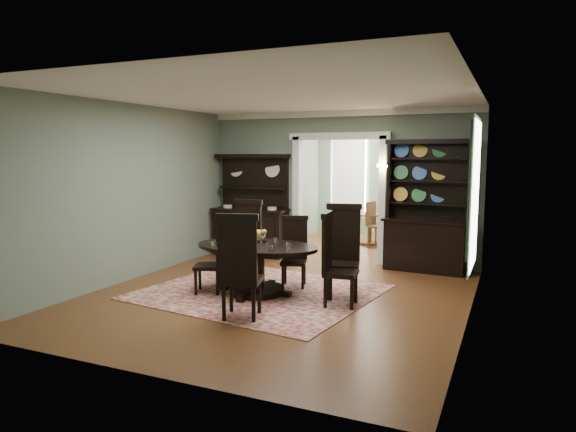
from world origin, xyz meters
name	(u,v)px	position (x,y,z in m)	size (l,w,h in m)	color
room	(277,193)	(0.00, 0.04, 1.58)	(5.51, 6.01, 3.01)	#582D17
parlor	(371,180)	(0.00, 5.53, 1.52)	(3.51, 3.50, 3.01)	#582D17
doorway_trim	(339,181)	(0.00, 3.00, 1.62)	(2.08, 0.25, 2.57)	silver
right_window	(473,193)	(2.69, 0.93, 1.60)	(0.15, 1.47, 2.12)	white
wall_sconce	(384,168)	(0.95, 2.85, 1.89)	(0.27, 0.21, 0.21)	#C37A34
rug	(260,292)	(-0.35, 0.15, 0.01)	(3.38, 2.97, 0.01)	maroon
dining_table	(257,260)	(-0.35, 0.05, 0.53)	(1.96, 1.82, 0.77)	black
centerpiece	(258,241)	(-0.32, 0.05, 0.83)	(1.37, 0.88, 0.23)	silver
chair_far_left	(246,239)	(-0.89, 0.69, 0.73)	(0.54, 0.50, 1.39)	black
chair_far_mid	(295,249)	(-0.01, 0.75, 0.61)	(0.52, 0.51, 1.15)	black
chair_far_right	(343,248)	(0.89, 0.50, 0.74)	(0.62, 0.60, 1.41)	black
chair_end_left	(214,253)	(-0.96, -0.18, 0.63)	(0.56, 0.57, 1.20)	black
chair_end_right	(333,257)	(0.92, -0.05, 0.71)	(0.53, 0.55, 1.34)	black
chair_near	(240,264)	(0.03, -1.17, 0.74)	(0.64, 0.62, 1.41)	black
sideboard	(251,220)	(-1.86, 2.75, 0.75)	(1.65, 0.64, 2.15)	black
welsh_dresser	(426,224)	(1.78, 2.74, 0.87)	(1.58, 0.68, 2.41)	black
parlor_table	(370,224)	(0.12, 4.99, 0.49)	(0.81, 0.81, 0.75)	#543318
parlor_chair_left	(337,222)	(-0.67, 4.91, 0.52)	(0.44, 0.43, 0.97)	#543318
parlor_chair_right	(375,223)	(0.35, 4.61, 0.57)	(0.49, 0.48, 1.06)	#543318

